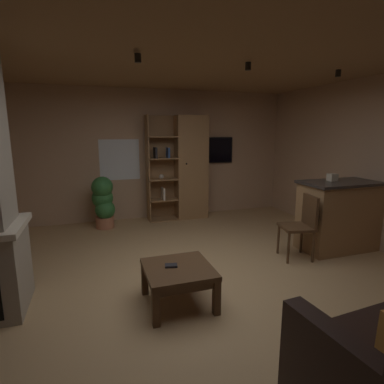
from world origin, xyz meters
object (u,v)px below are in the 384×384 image
kitchen_bar_counter (344,215)px  tissue_box (332,177)px  wall_mounted_tv (211,150)px  coffee_table (178,274)px  dining_chair (302,222)px  potted_floor_plant (103,201)px  bookshelf_cabinet (187,168)px  table_book_0 (171,266)px

kitchen_bar_counter → tissue_box: size_ratio=11.82×
tissue_box → wall_mounted_tv: wall_mounted_tv is taller
coffee_table → wall_mounted_tv: wall_mounted_tv is taller
dining_chair → potted_floor_plant: (-2.63, 2.33, -0.00)m
dining_chair → wall_mounted_tv: (-0.31, 2.76, 0.87)m
bookshelf_cabinet → dining_chair: bearing=-70.2°
bookshelf_cabinet → tissue_box: bearing=-56.2°
tissue_box → table_book_0: (-2.72, -0.79, -0.69)m
potted_floor_plant → wall_mounted_tv: bearing=10.5°
tissue_box → coffee_table: (-2.66, -0.83, -0.78)m
bookshelf_cabinet → potted_floor_plant: bookshelf_cabinet is taller
kitchen_bar_counter → potted_floor_plant: kitchen_bar_counter is taller
coffee_table → dining_chair: dining_chair is taller
table_book_0 → potted_floor_plant: size_ratio=0.13×
kitchen_bar_counter → coffee_table: (-2.87, -0.74, -0.20)m
kitchen_bar_counter → tissue_box: bearing=157.4°
dining_chair → potted_floor_plant: 3.52m
kitchen_bar_counter → dining_chair: 0.87m
bookshelf_cabinet → table_book_0: 3.41m
kitchen_bar_counter → potted_floor_plant: 4.14m
tissue_box → table_book_0: tissue_box is taller
kitchen_bar_counter → dining_chair: (-0.86, -0.11, -0.01)m
table_book_0 → coffee_table: bearing=-27.1°
tissue_box → potted_floor_plant: bearing=147.0°
bookshelf_cabinet → wall_mounted_tv: bookshelf_cabinet is taller
kitchen_bar_counter → dining_chair: kitchen_bar_counter is taller
kitchen_bar_counter → bookshelf_cabinet: bearing=126.2°
tissue_box → coffee_table: 2.89m
bookshelf_cabinet → dining_chair: bookshelf_cabinet is taller
potted_floor_plant → dining_chair: bearing=-41.5°
kitchen_bar_counter → wall_mounted_tv: 3.02m
table_book_0 → dining_chair: bearing=15.9°
kitchen_bar_counter → potted_floor_plant: bearing=147.6°
table_book_0 → potted_floor_plant: 2.98m
kitchen_bar_counter → potted_floor_plant: (-3.50, 2.22, -0.01)m
bookshelf_cabinet → coffee_table: 3.43m
kitchen_bar_counter → coffee_table: bearing=-165.5°
dining_chair → wall_mounted_tv: wall_mounted_tv is taller
kitchen_bar_counter → table_book_0: size_ratio=10.99×
potted_floor_plant → coffee_table: bearing=-78.0°
dining_chair → wall_mounted_tv: size_ratio=0.93×
table_book_0 → potted_floor_plant: (-0.56, 2.92, 0.10)m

